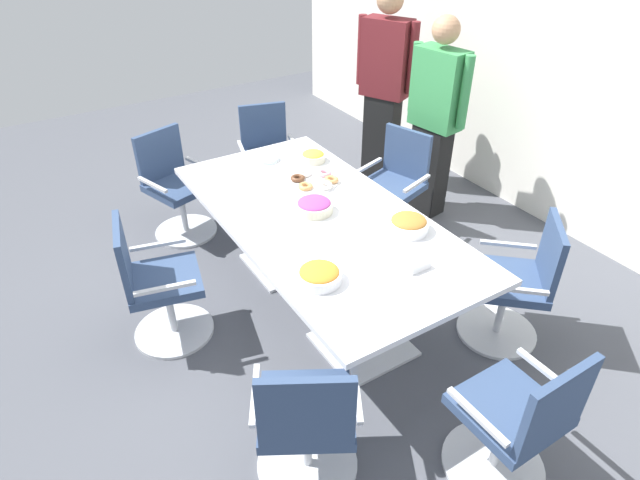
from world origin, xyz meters
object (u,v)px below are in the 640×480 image
at_px(person_standing_1, 435,118).
at_px(donut_platter, 315,180).
at_px(office_chair_3, 394,190).
at_px(plate_stack, 266,159).
at_px(office_chair_5, 176,190).
at_px(snack_bowl_chips_yellow, 313,156).
at_px(snack_bowl_pretzels, 409,224).
at_px(office_chair_0, 306,425).
at_px(snack_bowl_candy_mix, 314,206).
at_px(conference_table, 320,231).
at_px(office_chair_4, 268,161).
at_px(office_chair_2, 516,288).
at_px(office_chair_6, 157,288).
at_px(napkin_pile, 414,262).
at_px(person_standing_0, 384,86).
at_px(office_chair_1, 515,425).
at_px(snack_bowl_chips_orange, 319,274).

xyz_separation_m(person_standing_1, donut_platter, (0.20, -1.34, -0.15)).
xyz_separation_m(office_chair_3, plate_stack, (-0.45, -0.98, 0.36)).
bearing_deg(person_standing_1, office_chair_5, 59.06).
distance_m(snack_bowl_chips_yellow, snack_bowl_pretzels, 1.20).
distance_m(office_chair_0, snack_bowl_candy_mix, 1.51).
height_order(conference_table, snack_bowl_candy_mix, snack_bowl_candy_mix).
bearing_deg(office_chair_4, office_chair_2, 116.30).
height_order(snack_bowl_chips_yellow, donut_platter, snack_bowl_chips_yellow).
relative_size(office_chair_6, donut_platter, 2.54).
height_order(conference_table, plate_stack, plate_stack).
height_order(office_chair_2, office_chair_6, same).
distance_m(office_chair_4, office_chair_6, 1.99).
bearing_deg(office_chair_2, snack_bowl_candy_mix, 83.37).
xyz_separation_m(conference_table, donut_platter, (-0.42, 0.21, 0.14)).
distance_m(snack_bowl_candy_mix, snack_bowl_chips_yellow, 0.78).
height_order(office_chair_5, napkin_pile, office_chair_5).
bearing_deg(office_chair_0, person_standing_0, 76.69).
distance_m(office_chair_1, office_chair_4, 3.30).
distance_m(snack_bowl_chips_orange, plate_stack, 1.61).
distance_m(office_chair_5, snack_bowl_chips_yellow, 1.25).
distance_m(donut_platter, napkin_pile, 1.19).
relative_size(snack_bowl_chips_orange, napkin_pile, 1.81).
bearing_deg(snack_bowl_pretzels, donut_platter, -169.02).
bearing_deg(donut_platter, snack_bowl_chips_yellow, 150.56).
relative_size(snack_bowl_chips_yellow, napkin_pile, 1.37).
height_order(person_standing_1, snack_bowl_chips_yellow, person_standing_1).
height_order(office_chair_3, office_chair_5, same).
distance_m(office_chair_4, snack_bowl_chips_yellow, 0.93).
xyz_separation_m(office_chair_1, napkin_pile, (-0.93, 0.09, 0.37)).
bearing_deg(snack_bowl_candy_mix, donut_platter, 148.31).
height_order(office_chair_2, plate_stack, office_chair_2).
bearing_deg(snack_bowl_chips_orange, person_standing_1, 122.30).
height_order(office_chair_6, snack_bowl_chips_yellow, office_chair_6).
bearing_deg(office_chair_3, plate_stack, 47.85).
distance_m(person_standing_1, snack_bowl_chips_yellow, 1.18).
bearing_deg(snack_bowl_candy_mix, snack_bowl_chips_yellow, 149.36).
bearing_deg(snack_bowl_chips_orange, office_chair_1, 22.25).
xyz_separation_m(office_chair_1, office_chair_6, (-1.96, -1.16, 0.00)).
bearing_deg(office_chair_2, donut_platter, 68.47).
bearing_deg(snack_bowl_pretzels, office_chair_3, 144.78).
relative_size(office_chair_3, snack_bowl_pretzels, 3.53).
xyz_separation_m(conference_table, plate_stack, (-0.95, 0.08, 0.14)).
distance_m(office_chair_4, person_standing_0, 1.32).
bearing_deg(snack_bowl_candy_mix, napkin_pile, 11.75).
distance_m(conference_table, office_chair_1, 1.72).
height_order(office_chair_3, snack_bowl_chips_orange, office_chair_3).
bearing_deg(donut_platter, snack_bowl_pretzels, 10.98).
height_order(person_standing_0, plate_stack, person_standing_0).
bearing_deg(office_chair_2, napkin_pile, 116.74).
relative_size(office_chair_0, person_standing_0, 0.49).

